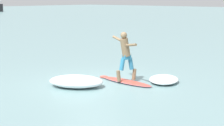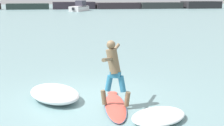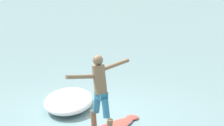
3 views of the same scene
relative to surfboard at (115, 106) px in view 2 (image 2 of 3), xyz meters
name	(u,v)px [view 2 (image 2 of 3)]	position (x,y,z in m)	size (l,w,h in m)	color
ground_plane	(87,99)	(-0.72, 0.75, -0.04)	(200.00, 200.00, 0.00)	#73989B
rock_jetty_breakwater	(87,6)	(2.66, 62.75, 0.68)	(67.54, 5.13, 4.55)	#2A2B28
surfboard	(115,106)	(0.00, 0.00, 0.00)	(0.72, 2.50, 0.21)	#D64E40
surfer	(114,68)	(-0.05, -0.03, 1.06)	(0.84, 1.55, 1.74)	brown
fishing_boat_near_jetty	(80,7)	(0.86, 53.56, 0.65)	(4.13, 7.08, 2.88)	white
wave_foam_at_tail	(159,116)	(0.90, -1.03, 0.07)	(1.80, 1.64, 0.22)	white
wave_foam_at_nose	(55,94)	(-1.63, 0.82, 0.16)	(1.96, 2.21, 0.39)	white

